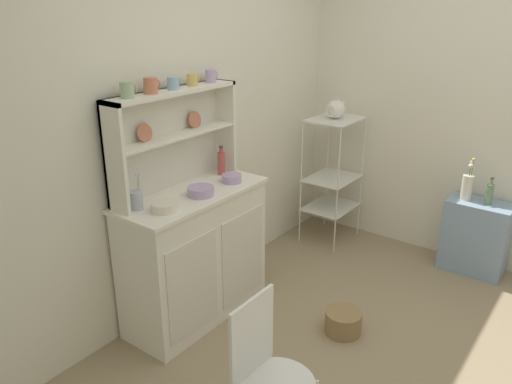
{
  "coord_description": "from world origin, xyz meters",
  "views": [
    {
      "loc": [
        -2.51,
        -0.77,
        2.08
      ],
      "look_at": [
        0.01,
        1.12,
        0.86
      ],
      "focal_mm": 35.52,
      "sensor_mm": 36.0,
      "label": 1
    }
  ],
  "objects_px": {
    "flower_vase": "(467,186)",
    "cup_sage_0": "(127,90)",
    "bakers_rack": "(332,167)",
    "bowl_mixing_large": "(165,206)",
    "oil_bottle": "(490,193)",
    "wire_chair": "(266,368)",
    "utensil_jar": "(136,200)",
    "side_shelf_blue": "(475,237)",
    "floor_basket": "(343,322)",
    "porcelain_teapot": "(336,109)",
    "jam_bottle": "(221,163)",
    "hutch_shelf_unit": "(171,131)",
    "hutch_cabinet": "(195,254)"
  },
  "relations": [
    {
      "from": "flower_vase",
      "to": "cup_sage_0",
      "type": "bearing_deg",
      "value": 147.32
    },
    {
      "from": "cup_sage_0",
      "to": "bakers_rack",
      "type": "bearing_deg",
      "value": -7.83
    },
    {
      "from": "bowl_mixing_large",
      "to": "oil_bottle",
      "type": "relative_size",
      "value": 0.74
    },
    {
      "from": "oil_bottle",
      "to": "wire_chair",
      "type": "bearing_deg",
      "value": 172.09
    },
    {
      "from": "cup_sage_0",
      "to": "utensil_jar",
      "type": "distance_m",
      "value": 0.64
    },
    {
      "from": "side_shelf_blue",
      "to": "oil_bottle",
      "type": "height_order",
      "value": "oil_bottle"
    },
    {
      "from": "oil_bottle",
      "to": "floor_basket",
      "type": "bearing_deg",
      "value": 160.12
    },
    {
      "from": "bowl_mixing_large",
      "to": "porcelain_teapot",
      "type": "relative_size",
      "value": 0.64
    },
    {
      "from": "jam_bottle",
      "to": "hutch_shelf_unit",
      "type": "bearing_deg",
      "value": 168.88
    },
    {
      "from": "utensil_jar",
      "to": "floor_basket",
      "type": "bearing_deg",
      "value": -50.95
    },
    {
      "from": "wire_chair",
      "to": "floor_basket",
      "type": "xyz_separation_m",
      "value": [
        1.09,
        0.15,
        -0.44
      ]
    },
    {
      "from": "utensil_jar",
      "to": "oil_bottle",
      "type": "distance_m",
      "value": 2.65
    },
    {
      "from": "side_shelf_blue",
      "to": "floor_basket",
      "type": "bearing_deg",
      "value": 161.93
    },
    {
      "from": "jam_bottle",
      "to": "utensil_jar",
      "type": "height_order",
      "value": "utensil_jar"
    },
    {
      "from": "hutch_shelf_unit",
      "to": "side_shelf_blue",
      "type": "distance_m",
      "value": 2.54
    },
    {
      "from": "hutch_cabinet",
      "to": "side_shelf_blue",
      "type": "height_order",
      "value": "hutch_cabinet"
    },
    {
      "from": "bakers_rack",
      "to": "bowl_mixing_large",
      "type": "relative_size",
      "value": 7.02
    },
    {
      "from": "side_shelf_blue",
      "to": "hutch_cabinet",
      "type": "bearing_deg",
      "value": 142.59
    },
    {
      "from": "bowl_mixing_large",
      "to": "jam_bottle",
      "type": "distance_m",
      "value": 0.72
    },
    {
      "from": "side_shelf_blue",
      "to": "flower_vase",
      "type": "bearing_deg",
      "value": 90.1
    },
    {
      "from": "floor_basket",
      "to": "utensil_jar",
      "type": "xyz_separation_m",
      "value": [
        -0.81,
        0.99,
        0.89
      ]
    },
    {
      "from": "oil_bottle",
      "to": "flower_vase",
      "type": "bearing_deg",
      "value": 90.07
    },
    {
      "from": "wire_chair",
      "to": "oil_bottle",
      "type": "height_order",
      "value": "wire_chair"
    },
    {
      "from": "bowl_mixing_large",
      "to": "jam_bottle",
      "type": "height_order",
      "value": "jam_bottle"
    },
    {
      "from": "side_shelf_blue",
      "to": "porcelain_teapot",
      "type": "distance_m",
      "value": 1.52
    },
    {
      "from": "bakers_rack",
      "to": "wire_chair",
      "type": "distance_m",
      "value": 2.47
    },
    {
      "from": "bakers_rack",
      "to": "jam_bottle",
      "type": "xyz_separation_m",
      "value": [
        -1.22,
        0.23,
        0.31
      ]
    },
    {
      "from": "hutch_cabinet",
      "to": "jam_bottle",
      "type": "xyz_separation_m",
      "value": [
        0.39,
        0.09,
        0.53
      ]
    },
    {
      "from": "hutch_cabinet",
      "to": "side_shelf_blue",
      "type": "relative_size",
      "value": 1.79
    },
    {
      "from": "hutch_cabinet",
      "to": "floor_basket",
      "type": "height_order",
      "value": "hutch_cabinet"
    },
    {
      "from": "jam_bottle",
      "to": "wire_chair",
      "type": "bearing_deg",
      "value": -132.62
    },
    {
      "from": "jam_bottle",
      "to": "porcelain_teapot",
      "type": "distance_m",
      "value": 1.25
    },
    {
      "from": "hutch_shelf_unit",
      "to": "porcelain_teapot",
      "type": "distance_m",
      "value": 1.64
    },
    {
      "from": "side_shelf_blue",
      "to": "flower_vase",
      "type": "xyz_separation_m",
      "value": [
        -0.0,
        0.12,
        0.41
      ]
    },
    {
      "from": "hutch_cabinet",
      "to": "wire_chair",
      "type": "height_order",
      "value": "hutch_cabinet"
    },
    {
      "from": "bakers_rack",
      "to": "floor_basket",
      "type": "bearing_deg",
      "value": -147.13
    },
    {
      "from": "hutch_shelf_unit",
      "to": "utensil_jar",
      "type": "relative_size",
      "value": 3.99
    },
    {
      "from": "hutch_cabinet",
      "to": "flower_vase",
      "type": "bearing_deg",
      "value": -34.91
    },
    {
      "from": "hutch_shelf_unit",
      "to": "cup_sage_0",
      "type": "xyz_separation_m",
      "value": [
        -0.35,
        -0.04,
        0.31
      ]
    },
    {
      "from": "utensil_jar",
      "to": "flower_vase",
      "type": "relative_size",
      "value": 0.73
    },
    {
      "from": "hutch_cabinet",
      "to": "oil_bottle",
      "type": "xyz_separation_m",
      "value": [
        1.78,
        -1.41,
        0.21
      ]
    },
    {
      "from": "jam_bottle",
      "to": "side_shelf_blue",
      "type": "bearing_deg",
      "value": -46.18
    },
    {
      "from": "bakers_rack",
      "to": "porcelain_teapot",
      "type": "xyz_separation_m",
      "value": [
        -0.0,
        0.0,
        0.52
      ]
    },
    {
      "from": "floor_basket",
      "to": "porcelain_teapot",
      "type": "xyz_separation_m",
      "value": [
        1.19,
        0.77,
        1.12
      ]
    },
    {
      "from": "bowl_mixing_large",
      "to": "porcelain_teapot",
      "type": "xyz_separation_m",
      "value": [
        1.91,
        -0.07,
        0.26
      ]
    },
    {
      "from": "floor_basket",
      "to": "flower_vase",
      "type": "xyz_separation_m",
      "value": [
        1.36,
        -0.33,
        0.63
      ]
    },
    {
      "from": "hutch_shelf_unit",
      "to": "jam_bottle",
      "type": "distance_m",
      "value": 0.49
    },
    {
      "from": "jam_bottle",
      "to": "oil_bottle",
      "type": "xyz_separation_m",
      "value": [
        1.39,
        -1.5,
        -0.32
      ]
    },
    {
      "from": "floor_basket",
      "to": "flower_vase",
      "type": "relative_size",
      "value": 0.71
    },
    {
      "from": "jam_bottle",
      "to": "bowl_mixing_large",
      "type": "bearing_deg",
      "value": -167.13
    }
  ]
}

